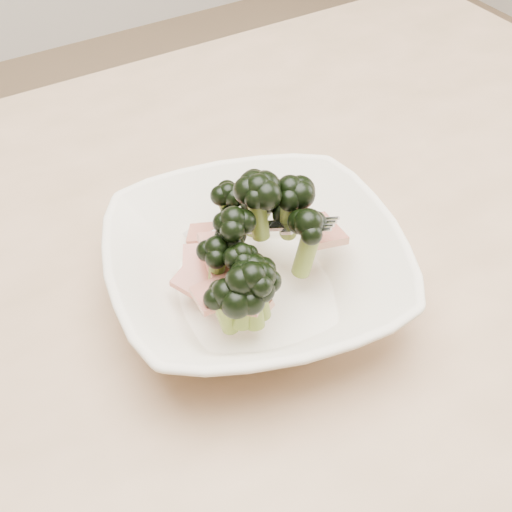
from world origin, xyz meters
The scene contains 2 objects.
dining_table centered at (0.00, 0.00, 0.65)m, with size 1.20×0.80×0.75m.
broccoli_dish centered at (-0.02, -0.07, 0.79)m, with size 0.32×0.32×0.13m.
Camera 1 is at (-0.25, -0.45, 1.22)m, focal length 50.00 mm.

